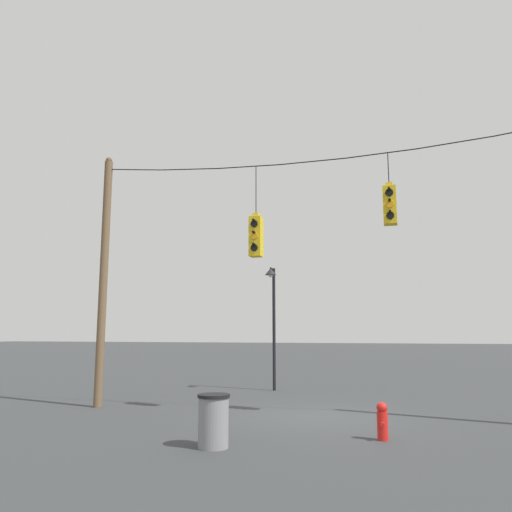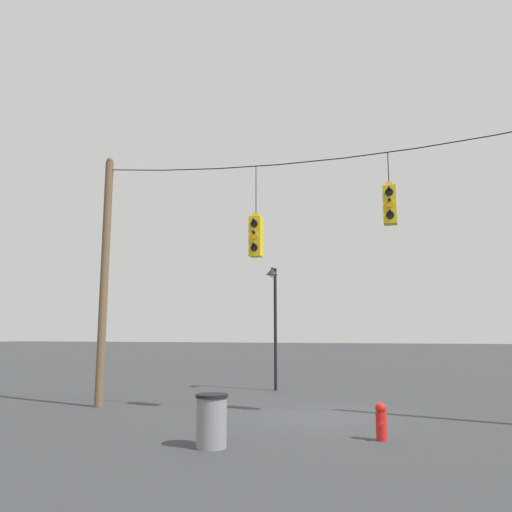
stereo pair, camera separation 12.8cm
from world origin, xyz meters
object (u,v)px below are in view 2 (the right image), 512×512
(traffic_light_near_right_pole, at_px, (256,236))
(fire_hydrant, at_px, (381,421))
(street_lamp, at_px, (274,302))
(traffic_light_near_left_pole, at_px, (390,205))
(utility_pole_left, at_px, (104,278))
(trash_bin, at_px, (212,421))

(traffic_light_near_right_pole, xyz_separation_m, fire_hydrant, (3.40, -2.37, -4.49))
(street_lamp, bearing_deg, traffic_light_near_left_pole, -49.73)
(traffic_light_near_right_pole, height_order, street_lamp, traffic_light_near_right_pole)
(traffic_light_near_right_pole, bearing_deg, fire_hydrant, -34.87)
(utility_pole_left, bearing_deg, traffic_light_near_left_pole, 0.00)
(traffic_light_near_right_pole, xyz_separation_m, street_lamp, (-0.95, 5.48, -1.52))
(trash_bin, bearing_deg, street_lamp, 97.72)
(traffic_light_near_right_pole, xyz_separation_m, traffic_light_near_left_pole, (3.68, 0.00, 0.63))
(traffic_light_near_right_pole, distance_m, fire_hydrant, 6.11)
(traffic_light_near_right_pole, bearing_deg, traffic_light_near_left_pole, 0.00)
(street_lamp, distance_m, fire_hydrant, 9.45)
(fire_hydrant, relative_size, trash_bin, 0.76)
(utility_pole_left, xyz_separation_m, fire_hydrant, (8.28, -2.37, -3.46))
(traffic_light_near_right_pole, relative_size, traffic_light_near_left_pole, 1.34)
(traffic_light_near_right_pole, xyz_separation_m, trash_bin, (0.33, -3.98, -4.37))
(traffic_light_near_left_pole, distance_m, trash_bin, 7.22)
(utility_pole_left, distance_m, fire_hydrant, 9.28)
(traffic_light_near_left_pole, relative_size, fire_hydrant, 2.61)
(traffic_light_near_left_pole, height_order, fire_hydrant, traffic_light_near_left_pole)
(utility_pole_left, relative_size, fire_hydrant, 10.23)
(traffic_light_near_right_pole, height_order, traffic_light_near_left_pole, traffic_light_near_left_pole)
(traffic_light_near_right_pole, distance_m, trash_bin, 5.92)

